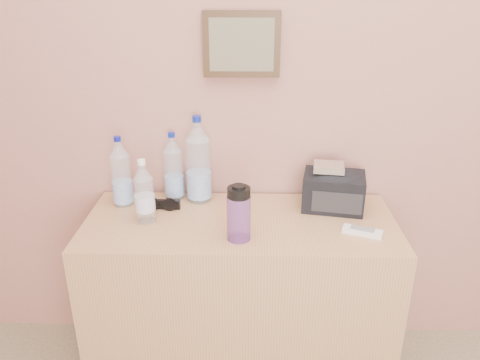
% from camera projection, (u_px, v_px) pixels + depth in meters
% --- Properties ---
extents(picture_frame, '(0.30, 0.03, 0.25)m').
position_uv_depth(picture_frame, '(242.00, 45.00, 1.81)').
color(picture_frame, '#382311').
rests_on(picture_frame, room_shell).
extents(dresser, '(1.22, 0.51, 0.76)m').
position_uv_depth(dresser, '(240.00, 300.00, 1.98)').
color(dresser, '#9D7947').
rests_on(dresser, ground).
extents(pet_large_a, '(0.08, 0.08, 0.30)m').
position_uv_depth(pet_large_a, '(121.00, 175.00, 1.92)').
color(pet_large_a, white).
rests_on(pet_large_a, dresser).
extents(pet_large_b, '(0.08, 0.08, 0.29)m').
position_uv_depth(pet_large_b, '(173.00, 169.00, 1.98)').
color(pet_large_b, silver).
rests_on(pet_large_b, dresser).
extents(pet_large_c, '(0.10, 0.10, 0.37)m').
position_uv_depth(pet_large_c, '(198.00, 164.00, 1.94)').
color(pet_large_c, white).
rests_on(pet_large_c, dresser).
extents(pet_small, '(0.07, 0.07, 0.26)m').
position_uv_depth(pet_small, '(144.00, 195.00, 1.79)').
color(pet_small, silver).
rests_on(pet_small, dresser).
extents(nalgene_bottle, '(0.09, 0.09, 0.21)m').
position_uv_depth(nalgene_bottle, '(239.00, 213.00, 1.66)').
color(nalgene_bottle, '#6E3993').
rests_on(nalgene_bottle, dresser).
extents(sunglasses, '(0.15, 0.06, 0.04)m').
position_uv_depth(sunglasses, '(162.00, 204.00, 1.92)').
color(sunglasses, black).
rests_on(sunglasses, dresser).
extents(ac_remote, '(0.15, 0.09, 0.02)m').
position_uv_depth(ac_remote, '(362.00, 232.00, 1.73)').
color(ac_remote, white).
rests_on(ac_remote, dresser).
extents(toiletry_bag, '(0.27, 0.22, 0.17)m').
position_uv_depth(toiletry_bag, '(334.00, 189.00, 1.91)').
color(toiletry_bag, black).
rests_on(toiletry_bag, dresser).
extents(foil_packet, '(0.13, 0.12, 0.03)m').
position_uv_depth(foil_packet, '(329.00, 167.00, 1.87)').
color(foil_packet, white).
rests_on(foil_packet, toiletry_bag).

